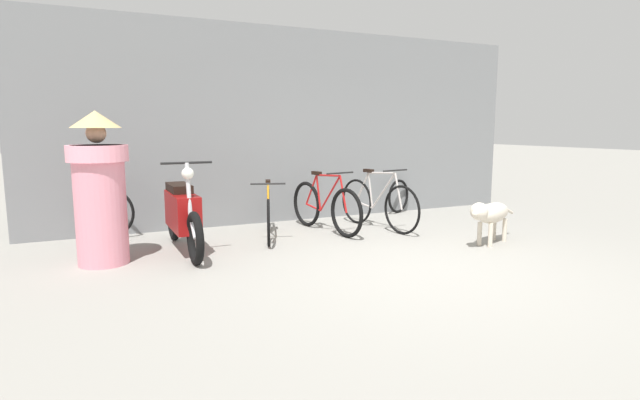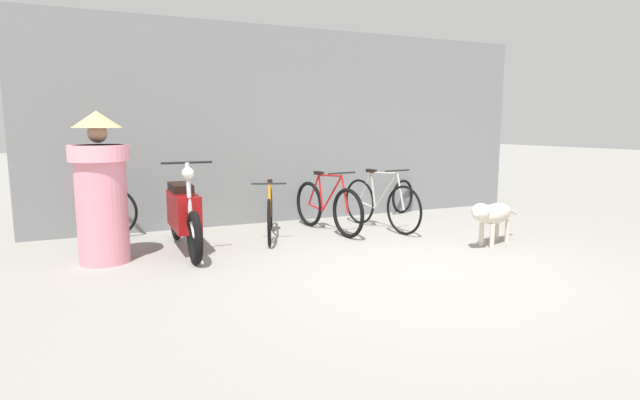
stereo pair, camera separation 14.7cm
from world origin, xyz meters
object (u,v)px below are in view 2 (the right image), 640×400
at_px(motorcycle, 184,214).
at_px(person_in_robes, 101,188).
at_px(spare_tire_left, 112,212).
at_px(spare_tire_right, 403,196).
at_px(bicycle_1, 327,207).
at_px(stray_dog, 493,215).
at_px(bicycle_2, 380,204).
at_px(bicycle_0, 270,213).

bearing_deg(motorcycle, person_in_robes, -78.79).
xyz_separation_m(spare_tire_left, spare_tire_right, (4.81, 0.02, -0.05)).
height_order(bicycle_1, stray_dog, bicycle_1).
xyz_separation_m(bicycle_1, motorcycle, (-2.11, -0.31, 0.10)).
xyz_separation_m(stray_dog, spare_tire_right, (0.28, 2.55, -0.11)).
bearing_deg(spare_tire_left, stray_dog, -29.24).
bearing_deg(person_in_robes, spare_tire_right, 175.42).
xyz_separation_m(motorcycle, stray_dog, (3.72, -1.35, -0.06)).
height_order(bicycle_2, spare_tire_left, bicycle_2).
bearing_deg(stray_dog, bicycle_0, -56.57).
bearing_deg(bicycle_2, motorcycle, -97.07).
bearing_deg(bicycle_1, motorcycle, -91.56).
xyz_separation_m(bicycle_0, spare_tire_left, (-2.04, 0.85, 0.02)).
distance_m(bicycle_0, person_in_robes, 2.28).
bearing_deg(spare_tire_right, bicycle_1, -154.70).
bearing_deg(bicycle_0, bicycle_2, 103.66).
height_order(bicycle_2, person_in_robes, person_in_robes).
xyz_separation_m(bicycle_1, bicycle_2, (0.82, -0.14, 0.02)).
distance_m(bicycle_2, stray_dog, 1.71).
distance_m(person_in_robes, spare_tire_left, 1.48).
relative_size(bicycle_1, bicycle_2, 0.99).
relative_size(spare_tire_left, spare_tire_right, 1.18).
bearing_deg(person_in_robes, bicycle_0, 173.37).
relative_size(bicycle_0, bicycle_1, 0.97).
height_order(spare_tire_left, spare_tire_right, spare_tire_left).
bearing_deg(bicycle_0, spare_tire_left, -93.39).
bearing_deg(spare_tire_left, motorcycle, -55.84).
xyz_separation_m(motorcycle, person_in_robes, (-0.92, -0.19, 0.39)).
distance_m(spare_tire_left, spare_tire_right, 4.81).
relative_size(motorcycle, spare_tire_left, 2.79).
xyz_separation_m(bicycle_0, person_in_robes, (-2.16, -0.53, 0.52)).
relative_size(bicycle_0, stray_dog, 1.39).
bearing_deg(motorcycle, bicycle_1, 97.69).
bearing_deg(spare_tire_right, motorcycle, -163.24).
relative_size(bicycle_1, spare_tire_right, 2.80).
height_order(motorcycle, stray_dog, motorcycle).
relative_size(bicycle_0, motorcycle, 0.82).
bearing_deg(bicycle_2, stray_dog, 17.25).
bearing_deg(spare_tire_left, spare_tire_right, 0.19).
height_order(bicycle_0, spare_tire_left, bicycle_0).
distance_m(bicycle_0, motorcycle, 1.29).
height_order(stray_dog, spare_tire_right, spare_tire_right).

